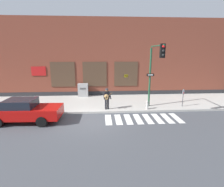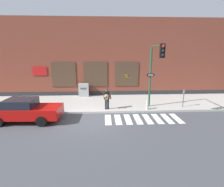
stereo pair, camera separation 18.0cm
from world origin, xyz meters
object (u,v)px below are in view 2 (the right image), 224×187
(traffic_light, at_px, (155,66))
(utility_box, at_px, (84,90))
(red_car, at_px, (25,110))
(parking_meter, at_px, (184,95))
(fire_hydrant, at_px, (147,105))
(busker, at_px, (107,98))

(traffic_light, relative_size, utility_box, 3.72)
(red_car, distance_m, parking_meter, 11.88)
(traffic_light, bearing_deg, parking_meter, 17.35)
(red_car, relative_size, parking_meter, 3.24)
(parking_meter, distance_m, fire_hydrant, 3.17)
(red_car, distance_m, fire_hydrant, 8.77)
(traffic_light, relative_size, parking_meter, 3.39)
(red_car, height_order, fire_hydrant, red_car)
(parking_meter, height_order, utility_box, parking_meter)
(utility_box, bearing_deg, traffic_light, -40.39)
(busker, relative_size, traffic_light, 0.34)
(traffic_light, bearing_deg, busker, 171.71)
(parking_meter, xyz_separation_m, utility_box, (-8.45, 3.99, -0.29))
(traffic_light, height_order, fire_hydrant, traffic_light)
(busker, relative_size, fire_hydrant, 2.37)
(busker, xyz_separation_m, utility_box, (-2.24, 4.34, -0.29))
(parking_meter, bearing_deg, utility_box, 154.73)
(utility_box, distance_m, fire_hydrant, 7.02)
(red_car, height_order, utility_box, red_car)
(red_car, xyz_separation_m, parking_meter, (11.68, 2.14, 0.33))
(busker, relative_size, parking_meter, 1.16)
(red_car, xyz_separation_m, fire_hydrant, (8.61, 1.63, -0.27))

